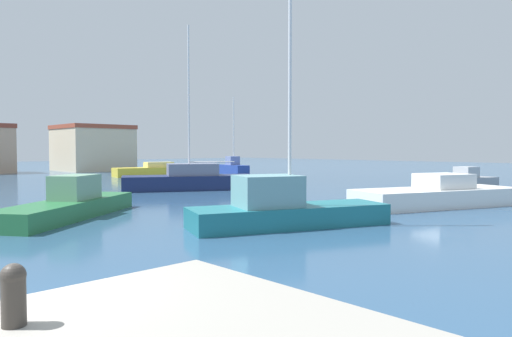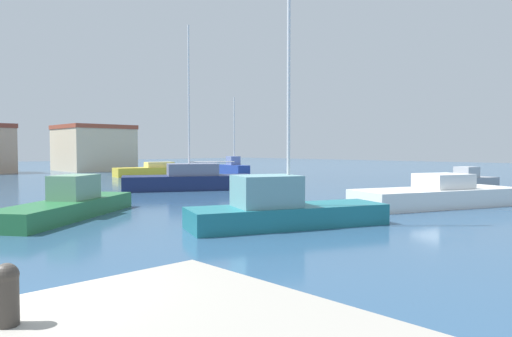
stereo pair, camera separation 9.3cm
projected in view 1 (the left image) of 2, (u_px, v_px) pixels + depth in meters
water at (155, 190)px, 30.84m from camera, size 160.00×160.00×0.00m
mooring_bollard at (13, 292)px, 4.88m from camera, size 0.26×0.26×0.67m
sailboat_blue_inner_mooring at (233, 167)px, 50.50m from camera, size 2.48×4.81×8.33m
sailboat_teal_near_pier at (284, 208)px, 16.47m from camera, size 7.45×4.61×10.82m
motorboat_grey_center_channel at (468, 181)px, 32.58m from camera, size 4.73×2.85×1.51m
motorboat_yellow_far_right at (154, 171)px, 46.67m from camera, size 7.97×3.69×1.42m
motorboat_white_outer_mooring at (438, 195)px, 22.34m from camera, size 8.88×5.63×1.56m
motorboat_green_distant_north at (70, 205)px, 18.64m from camera, size 7.33×6.19×1.69m
sailboat_navy_far_left at (190, 180)px, 31.25m from camera, size 8.88×6.46×10.98m
harbor_office at (93, 148)px, 58.65m from camera, size 7.96×8.38×5.69m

